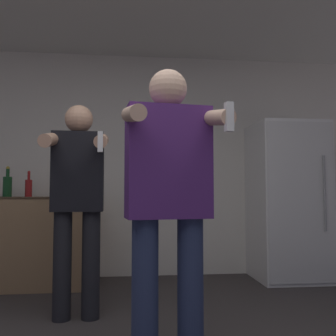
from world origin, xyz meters
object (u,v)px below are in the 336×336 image
Objects in this scene: bottle_dark_rum at (7,185)px; person_man_side at (78,194)px; bottle_brown_liquor at (58,188)px; bottle_short_whiskey at (29,187)px; refrigerator at (287,201)px; person_woman_foreground at (168,195)px.

person_man_side is (0.86, -1.13, -0.08)m from bottle_dark_rum.
bottle_dark_rum is (-0.51, 0.00, 0.03)m from bottle_brown_liquor.
bottle_dark_rum is at bearing 127.37° from person_man_side.
bottle_dark_rum is at bearing 180.00° from bottle_short_whiskey.
refrigerator is 1.06× the size of person_man_side.
bottle_short_whiskey is at bearing 180.00° from bottle_brown_liquor.
bottle_dark_rum is 1.17× the size of bottle_short_whiskey.
bottle_short_whiskey is 0.17× the size of person_man_side.
bottle_short_whiskey is at bearing 119.91° from person_man_side.
person_woman_foreground is (0.95, -2.02, -0.06)m from bottle_brown_liquor.
person_man_side is (-2.14, -1.08, 0.08)m from refrigerator.
refrigerator is 7.22× the size of bottle_brown_liquor.
person_man_side reaches higher than bottle_dark_rum.
bottle_brown_liquor is 0.52m from bottle_dark_rum.
refrigerator is at bearing -0.95° from bottle_dark_rum.
bottle_dark_rum is 2.49m from person_woman_foreground.
person_man_side reaches higher than bottle_brown_liquor.
refrigerator reaches higher than bottle_short_whiskey.
person_man_side is at bearing -153.16° from refrigerator.
person_woman_foreground is at bearing -58.29° from bottle_short_whiskey.
bottle_brown_liquor is 1.18m from person_man_side.
person_woman_foreground is at bearing -127.98° from refrigerator.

